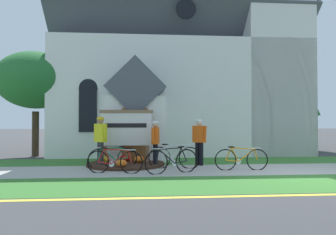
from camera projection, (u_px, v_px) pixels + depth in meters
ground at (256, 160)px, 12.55m from camera, size 140.00×140.00×0.00m
sidewalk_slab at (200, 170)px, 9.87m from camera, size 32.00×2.34×0.01m
grass_verge at (217, 184)px, 7.58m from camera, size 32.00×2.26×0.01m
church_lawn at (190, 161)px, 12.17m from camera, size 24.00×2.28×0.01m
curb_paint_stripe at (232, 196)px, 6.31m from camera, size 28.00×0.16×0.01m
church_building at (183, 64)px, 17.75m from camera, size 12.67×11.20×13.58m
church_sign at (126, 129)px, 11.17m from camera, size 1.98×0.22×2.02m
flower_bed at (125, 164)px, 10.89m from camera, size 2.78×2.78×0.34m
bicycle_orange at (172, 161)px, 9.21m from camera, size 1.67×0.60×0.84m
bicycle_black at (114, 161)px, 9.22m from camera, size 1.73×0.34×0.82m
bicycle_blue at (174, 157)px, 10.19m from camera, size 1.78×0.19×0.86m
bicycle_red at (241, 159)px, 9.81m from camera, size 1.75×0.11×0.80m
bicycle_yellow at (113, 158)px, 10.23m from camera, size 1.62×0.58×0.77m
cyclist_in_red_jersey at (199, 138)px, 10.95m from camera, size 0.47×0.63×1.68m
cyclist_in_white_jersey at (155, 140)px, 10.67m from camera, size 0.30×0.66×1.62m
cyclist_in_green_jersey at (100, 137)px, 10.55m from camera, size 0.49×0.65×1.77m
roadside_conifer at (284, 78)px, 17.14m from camera, size 3.66×3.66×6.25m
yard_deciduous_tree at (36, 81)px, 14.08m from camera, size 3.55×3.55×4.85m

